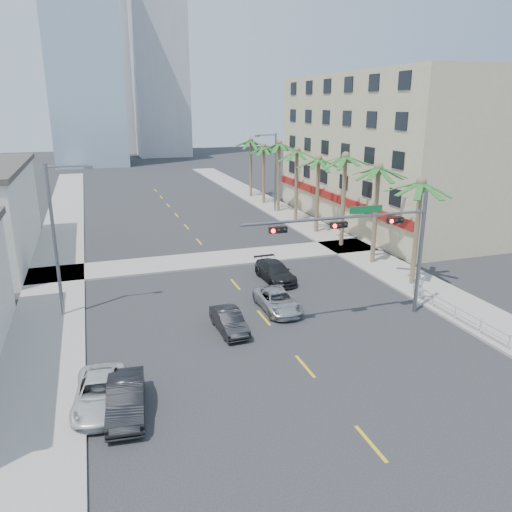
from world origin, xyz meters
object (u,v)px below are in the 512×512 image
(car_parked_mid, at_px, (126,399))
(car_parked_far, at_px, (100,393))
(car_lane_left, at_px, (229,321))
(car_lane_right, at_px, (275,272))
(pedestrian, at_px, (421,287))
(car_lane_center, at_px, (277,301))
(traffic_signal_mast, at_px, (374,235))

(car_parked_mid, xyz_separation_m, car_parked_far, (-0.98, 0.87, -0.07))
(car_parked_far, relative_size, car_lane_left, 1.20)
(car_lane_right, distance_m, pedestrian, 9.94)
(car_parked_far, height_order, pedestrian, pedestrian)
(car_lane_right, bearing_deg, pedestrian, -44.17)
(car_parked_far, xyz_separation_m, car_lane_center, (10.58, 7.16, -0.00))
(car_lane_left, bearing_deg, car_parked_mid, -137.21)
(traffic_signal_mast, bearing_deg, car_lane_left, 173.24)
(car_lane_center, height_order, car_lane_right, car_lane_right)
(car_parked_mid, relative_size, car_lane_center, 0.94)
(car_lane_left, bearing_deg, car_parked_far, -145.87)
(car_lane_left, bearing_deg, car_lane_center, 25.47)
(car_lane_left, distance_m, car_lane_center, 4.07)
(traffic_signal_mast, bearing_deg, car_parked_mid, -160.10)
(car_lane_right, bearing_deg, car_lane_left, -129.64)
(traffic_signal_mast, height_order, car_lane_left, traffic_signal_mast)
(traffic_signal_mast, distance_m, car_parked_mid, 15.72)
(car_parked_mid, distance_m, pedestrian, 19.83)
(traffic_signal_mast, bearing_deg, pedestrian, 16.40)
(traffic_signal_mast, relative_size, car_lane_right, 2.44)
(pedestrian, bearing_deg, car_parked_mid, -17.55)
(car_parked_mid, relative_size, car_parked_far, 0.94)
(car_lane_left, bearing_deg, pedestrian, -1.06)
(car_lane_left, height_order, car_lane_center, car_lane_center)
(traffic_signal_mast, xyz_separation_m, car_lane_left, (-8.19, 0.97, -4.45))
(car_lane_center, relative_size, pedestrian, 2.73)
(pedestrian, bearing_deg, car_lane_center, -46.28)
(car_lane_right, xyz_separation_m, pedestrian, (7.40, -6.63, 0.29))
(car_parked_mid, bearing_deg, car_lane_right, 55.03)
(car_parked_mid, height_order, car_lane_left, car_parked_mid)
(traffic_signal_mast, xyz_separation_m, car_lane_right, (-2.86, 7.97, -4.40))
(traffic_signal_mast, distance_m, car_lane_center, 7.03)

